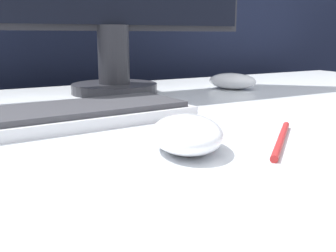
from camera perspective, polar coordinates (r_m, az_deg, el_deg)
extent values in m
cube|color=black|center=(1.16, -17.42, -4.27)|extent=(5.00, 0.03, 1.03)
ellipsoid|color=white|center=(0.41, 2.26, -1.16)|extent=(0.11, 0.13, 0.04)
cube|color=silver|center=(0.56, -17.19, 0.82)|extent=(0.42, 0.16, 0.02)
cube|color=#38383D|center=(0.55, -17.28, 2.03)|extent=(0.40, 0.14, 0.01)
cylinder|color=#28282D|center=(0.85, -7.76, 5.47)|extent=(0.18, 0.18, 0.02)
cylinder|color=#28282D|center=(0.84, -7.91, 10.22)|extent=(0.07, 0.07, 0.12)
ellipsoid|color=silver|center=(0.91, 9.30, 6.45)|extent=(0.12, 0.13, 0.04)
cylinder|color=red|center=(0.47, 16.09, -1.86)|extent=(0.13, 0.11, 0.01)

